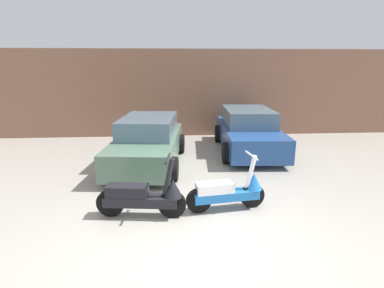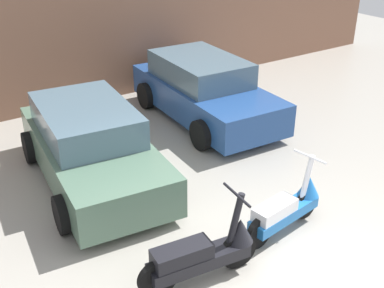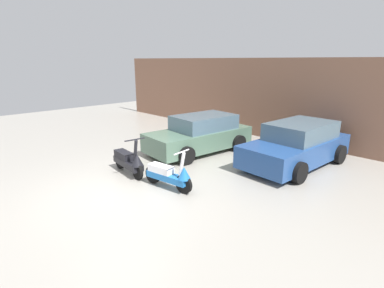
{
  "view_description": "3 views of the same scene",
  "coord_description": "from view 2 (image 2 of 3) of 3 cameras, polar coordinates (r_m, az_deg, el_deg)",
  "views": [
    {
      "loc": [
        -0.34,
        -4.18,
        2.66
      ],
      "look_at": [
        0.1,
        2.15,
        0.98
      ],
      "focal_mm": 28.0,
      "sensor_mm": 36.0,
      "label": 1
    },
    {
      "loc": [
        -3.57,
        -3.0,
        4.24
      ],
      "look_at": [
        0.2,
        2.58,
        0.84
      ],
      "focal_mm": 45.0,
      "sensor_mm": 36.0,
      "label": 2
    },
    {
      "loc": [
        6.12,
        -3.57,
        3.15
      ],
      "look_at": [
        -0.11,
        2.56,
        0.69
      ],
      "focal_mm": 28.0,
      "sensor_mm": 36.0,
      "label": 3
    }
  ],
  "objects": [
    {
      "name": "ground_plane",
      "position": [
        6.3,
        12.22,
        -16.28
      ],
      "size": [
        28.0,
        28.0,
        0.0
      ],
      "primitive_type": "plane",
      "color": "#9E998E"
    },
    {
      "name": "scooter_front_right",
      "position": [
        7.0,
        11.26,
        -7.35
      ],
      "size": [
        1.52,
        0.56,
        1.06
      ],
      "rotation": [
        0.0,
        0.0,
        0.14
      ],
      "color": "black",
      "rests_on": "ground_plane"
    },
    {
      "name": "car_rear_center",
      "position": [
        10.38,
        1.45,
        6.4
      ],
      "size": [
        2.06,
        3.98,
        1.32
      ],
      "rotation": [
        0.0,
        0.0,
        -1.63
      ],
      "color": "navy",
      "rests_on": "ground_plane"
    },
    {
      "name": "scooter_front_left",
      "position": [
        6.04,
        1.51,
        -12.74
      ],
      "size": [
        1.62,
        0.58,
        1.13
      ],
      "rotation": [
        0.0,
        0.0,
        -0.11
      ],
      "color": "black",
      "rests_on": "ground_plane"
    },
    {
      "name": "wall_back",
      "position": [
        11.14,
        -14.64,
        12.29
      ],
      "size": [
        19.6,
        0.12,
        3.24
      ],
      "primitive_type": "cube",
      "color": "#845B47",
      "rests_on": "ground_plane"
    },
    {
      "name": "car_rear_left",
      "position": [
        8.15,
        -11.87,
        -0.27
      ],
      "size": [
        2.14,
        3.94,
        1.29
      ],
      "rotation": [
        0.0,
        0.0,
        -1.68
      ],
      "color": "#51705B",
      "rests_on": "ground_plane"
    }
  ]
}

